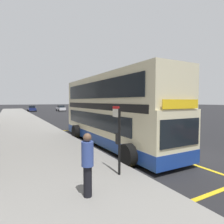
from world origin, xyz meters
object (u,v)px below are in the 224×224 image
object	(u,v)px
parked_car_white_distant	(61,108)
parked_car_maroon_across	(91,114)
pedestrian_waiting_near_sign	(88,162)
parked_car_navy_far	(32,109)
double_decker_bus	(111,113)
bus_stop_sign	(118,134)

from	to	relation	value
parked_car_white_distant	parked_car_maroon_across	world-z (taller)	same
parked_car_white_distant	pedestrian_waiting_near_sign	world-z (taller)	pedestrian_waiting_near_sign
parked_car_maroon_across	parked_car_navy_far	bearing A→B (deg)	-78.31
parked_car_maroon_across	pedestrian_waiting_near_sign	world-z (taller)	pedestrian_waiting_near_sign
double_decker_bus	parked_car_maroon_across	distance (m)	17.21
parked_car_navy_far	pedestrian_waiting_near_sign	bearing A→B (deg)	86.75
bus_stop_sign	parked_car_navy_far	size ratio (longest dim) A/B	0.60
bus_stop_sign	pedestrian_waiting_near_sign	world-z (taller)	bus_stop_sign
bus_stop_sign	parked_car_navy_far	world-z (taller)	bus_stop_sign
double_decker_bus	parked_car_navy_far	world-z (taller)	double_decker_bus
parked_car_white_distant	pedestrian_waiting_near_sign	bearing A→B (deg)	-102.73
double_decker_bus	parked_car_maroon_across	xyz separation A→B (m)	(5.39, 16.29, -1.27)
parked_car_navy_far	parked_car_white_distant	size ratio (longest dim) A/B	1.00
double_decker_bus	bus_stop_sign	world-z (taller)	double_decker_bus
parked_car_maroon_across	bus_stop_sign	bearing A→B (deg)	69.94
parked_car_navy_far	parked_car_white_distant	xyz separation A→B (m)	(7.41, -1.64, 0.00)
double_decker_bus	parked_car_white_distant	xyz separation A→B (m)	(7.06, 42.56, -1.27)
bus_stop_sign	parked_car_white_distant	bearing A→B (deg)	78.77
parked_car_navy_far	parked_car_white_distant	world-z (taller)	same
bus_stop_sign	parked_car_maroon_across	bearing A→B (deg)	69.89
double_decker_bus	parked_car_maroon_across	bearing A→B (deg)	71.68
bus_stop_sign	pedestrian_waiting_near_sign	distance (m)	1.96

